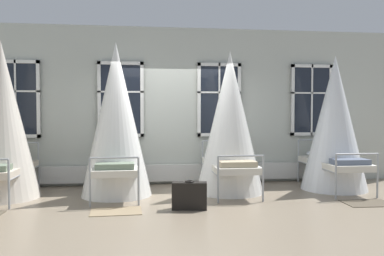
{
  "coord_description": "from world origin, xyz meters",
  "views": [
    {
      "loc": [
        -0.74,
        -7.89,
        1.59
      ],
      "look_at": [
        0.32,
        -0.05,
        1.26
      ],
      "focal_mm": 38.58,
      "sensor_mm": 36.0,
      "label": 1
    }
  ],
  "objects_px": {
    "cot_first": "(2,122)",
    "cot_second": "(116,121)",
    "cot_third": "(230,124)",
    "cot_fourth": "(334,125)",
    "suitcase_dark": "(189,196)"
  },
  "relations": [
    {
      "from": "cot_second",
      "to": "cot_fourth",
      "type": "xyz_separation_m",
      "value": [
        4.34,
        0.02,
        -0.09
      ]
    },
    {
      "from": "cot_second",
      "to": "suitcase_dark",
      "type": "bearing_deg",
      "value": -137.26
    },
    {
      "from": "suitcase_dark",
      "to": "cot_first",
      "type": "bearing_deg",
      "value": 166.86
    },
    {
      "from": "cot_second",
      "to": "cot_third",
      "type": "distance_m",
      "value": 2.17
    },
    {
      "from": "cot_second",
      "to": "cot_third",
      "type": "bearing_deg",
      "value": -90.61
    },
    {
      "from": "cot_third",
      "to": "cot_fourth",
      "type": "height_order",
      "value": "cot_third"
    },
    {
      "from": "cot_second",
      "to": "suitcase_dark",
      "type": "relative_size",
      "value": 4.92
    },
    {
      "from": "cot_fourth",
      "to": "suitcase_dark",
      "type": "height_order",
      "value": "cot_fourth"
    },
    {
      "from": "cot_third",
      "to": "cot_fourth",
      "type": "bearing_deg",
      "value": -88.62
    },
    {
      "from": "cot_first",
      "to": "suitcase_dark",
      "type": "distance_m",
      "value": 3.71
    },
    {
      "from": "cot_first",
      "to": "cot_fourth",
      "type": "distance_m",
      "value": 6.39
    },
    {
      "from": "cot_fourth",
      "to": "suitcase_dark",
      "type": "distance_m",
      "value": 3.56
    },
    {
      "from": "cot_first",
      "to": "cot_second",
      "type": "bearing_deg",
      "value": -88.89
    },
    {
      "from": "cot_fourth",
      "to": "cot_first",
      "type": "bearing_deg",
      "value": 91.13
    },
    {
      "from": "cot_first",
      "to": "cot_second",
      "type": "xyz_separation_m",
      "value": [
        2.05,
        -0.01,
        0.0
      ]
    }
  ]
}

